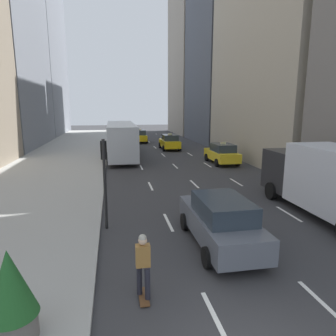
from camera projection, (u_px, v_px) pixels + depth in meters
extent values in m
cube|color=#9E9E99|center=(66.00, 155.00, 29.76)|extent=(8.00, 66.00, 0.15)
cube|color=white|center=(216.00, 319.00, 6.88)|extent=(0.12, 2.00, 0.01)
cube|color=white|center=(168.00, 222.00, 12.67)|extent=(0.12, 2.00, 0.01)
cube|color=white|center=(151.00, 186.00, 18.45)|extent=(0.12, 2.00, 0.01)
cube|color=white|center=(141.00, 167.00, 24.23)|extent=(0.12, 2.00, 0.01)
cube|color=white|center=(136.00, 156.00, 30.01)|extent=(0.12, 2.00, 0.01)
cube|color=white|center=(132.00, 148.00, 35.80)|extent=(0.12, 2.00, 0.01)
cube|color=white|center=(129.00, 142.00, 41.58)|extent=(0.12, 2.00, 0.01)
cube|color=white|center=(127.00, 138.00, 47.36)|extent=(0.12, 2.00, 0.01)
cube|color=white|center=(125.00, 135.00, 53.14)|extent=(0.12, 2.00, 0.01)
cube|color=white|center=(324.00, 304.00, 7.38)|extent=(0.12, 2.00, 0.01)
cube|color=white|center=(231.00, 218.00, 13.16)|extent=(0.12, 2.00, 0.01)
cube|color=white|center=(194.00, 184.00, 18.95)|extent=(0.12, 2.00, 0.01)
cube|color=white|center=(175.00, 166.00, 24.73)|extent=(0.12, 2.00, 0.01)
cube|color=white|center=(163.00, 155.00, 30.51)|extent=(0.12, 2.00, 0.01)
cube|color=white|center=(155.00, 147.00, 36.29)|extent=(0.12, 2.00, 0.01)
cube|color=white|center=(149.00, 142.00, 42.07)|extent=(0.12, 2.00, 0.01)
cube|color=white|center=(145.00, 138.00, 47.86)|extent=(0.12, 2.00, 0.01)
cube|color=white|center=(141.00, 134.00, 53.64)|extent=(0.12, 2.00, 0.01)
cube|color=white|center=(289.00, 214.00, 13.66)|extent=(0.12, 2.00, 0.01)
cube|color=white|center=(236.00, 182.00, 19.44)|extent=(0.12, 2.00, 0.01)
cube|color=white|center=(208.00, 165.00, 25.23)|extent=(0.12, 2.00, 0.01)
cube|color=white|center=(190.00, 154.00, 31.01)|extent=(0.12, 2.00, 0.01)
cube|color=white|center=(177.00, 147.00, 36.79)|extent=(0.12, 2.00, 0.01)
cube|color=white|center=(169.00, 141.00, 42.57)|extent=(0.12, 2.00, 0.01)
cube|color=white|center=(162.00, 137.00, 48.35)|extent=(0.12, 2.00, 0.01)
cube|color=white|center=(156.00, 134.00, 54.14)|extent=(0.12, 2.00, 0.01)
cube|color=gray|center=(7.00, 31.00, 34.47)|extent=(6.00, 16.81, 26.88)
cube|color=gray|center=(41.00, 47.00, 51.16)|extent=(6.00, 17.89, 29.75)
cube|color=#A89E89|center=(277.00, 25.00, 25.98)|extent=(6.00, 16.54, 23.58)
cube|color=#4C515B|center=(218.00, 22.00, 39.79)|extent=(6.00, 12.73, 31.74)
cube|color=gray|center=(191.00, 42.00, 53.29)|extent=(6.00, 13.70, 32.51)
cube|color=yellow|center=(169.00, 143.00, 34.40)|extent=(1.80, 4.40, 0.76)
cube|color=#28333D|center=(170.00, 137.00, 34.01)|extent=(1.58, 2.29, 0.64)
cube|color=#F2E599|center=(170.00, 134.00, 33.93)|extent=(0.44, 0.20, 0.14)
cylinder|color=black|center=(160.00, 145.00, 35.63)|extent=(0.22, 0.66, 0.66)
cylinder|color=black|center=(175.00, 145.00, 35.95)|extent=(0.22, 0.66, 0.66)
cylinder|color=black|center=(164.00, 148.00, 33.00)|extent=(0.22, 0.66, 0.66)
cylinder|color=black|center=(180.00, 148.00, 33.32)|extent=(0.22, 0.66, 0.66)
cube|color=yellow|center=(139.00, 137.00, 41.30)|extent=(1.80, 4.40, 0.76)
cube|color=#28333D|center=(139.00, 132.00, 40.90)|extent=(1.58, 2.29, 0.64)
cube|color=#F2E599|center=(139.00, 129.00, 40.83)|extent=(0.44, 0.20, 0.14)
cylinder|color=black|center=(132.00, 139.00, 42.53)|extent=(0.22, 0.66, 0.66)
cylinder|color=black|center=(145.00, 139.00, 42.85)|extent=(0.22, 0.66, 0.66)
cylinder|color=black|center=(133.00, 141.00, 39.90)|extent=(0.22, 0.66, 0.66)
cylinder|color=black|center=(147.00, 141.00, 40.22)|extent=(0.22, 0.66, 0.66)
cube|color=yellow|center=(222.00, 155.00, 25.81)|extent=(1.80, 4.40, 0.76)
cube|color=#28333D|center=(223.00, 148.00, 25.42)|extent=(1.58, 2.29, 0.64)
cube|color=#F2E599|center=(223.00, 143.00, 25.34)|extent=(0.44, 0.20, 0.14)
cylinder|color=black|center=(207.00, 157.00, 27.05)|extent=(0.22, 0.66, 0.66)
cylinder|color=black|center=(225.00, 157.00, 27.36)|extent=(0.22, 0.66, 0.66)
cylinder|color=black|center=(217.00, 163.00, 24.42)|extent=(0.22, 0.66, 0.66)
cylinder|color=black|center=(238.00, 162.00, 24.74)|extent=(0.22, 0.66, 0.66)
cube|color=#565B66|center=(219.00, 225.00, 10.52)|extent=(1.80, 4.74, 0.80)
cube|color=#28333D|center=(223.00, 208.00, 10.11)|extent=(1.58, 2.46, 0.64)
cylinder|color=black|center=(185.00, 222.00, 11.86)|extent=(0.22, 0.66, 0.66)
cylinder|color=black|center=(228.00, 219.00, 12.18)|extent=(0.22, 0.66, 0.66)
cylinder|color=black|center=(207.00, 257.00, 9.03)|extent=(0.22, 0.66, 0.66)
cylinder|color=black|center=(263.00, 252.00, 9.35)|extent=(0.22, 0.66, 0.66)
cube|color=#B7BCC1|center=(121.00, 139.00, 28.84)|extent=(2.50, 11.60, 2.90)
cube|color=#28333D|center=(120.00, 131.00, 34.31)|extent=(2.30, 0.12, 1.40)
cube|color=#28333D|center=(108.00, 135.00, 28.56)|extent=(0.08, 9.86, 1.10)
cube|color=yellow|center=(119.00, 123.00, 34.13)|extent=(1.50, 0.10, 0.36)
cylinder|color=black|center=(109.00, 148.00, 32.34)|extent=(0.30, 1.00, 1.00)
cylinder|color=black|center=(132.00, 147.00, 32.79)|extent=(0.30, 1.00, 1.00)
cylinder|color=black|center=(108.00, 158.00, 25.80)|extent=(0.30, 1.00, 1.00)
cylinder|color=black|center=(137.00, 157.00, 26.25)|extent=(0.30, 1.00, 1.00)
cube|color=#262628|center=(291.00, 171.00, 15.76)|extent=(2.10, 2.40, 2.10)
cube|color=#28333D|center=(280.00, 161.00, 16.81)|extent=(1.90, 0.10, 0.90)
cylinder|color=black|center=(271.00, 191.00, 15.79)|extent=(0.28, 0.90, 0.90)
cylinder|color=black|center=(307.00, 189.00, 16.16)|extent=(0.28, 0.90, 0.90)
cube|color=brown|center=(144.00, 297.00, 7.61)|extent=(0.24, 0.80, 0.03)
cylinder|color=black|center=(143.00, 291.00, 7.89)|extent=(0.18, 0.05, 0.05)
cylinder|color=black|center=(145.00, 304.00, 7.35)|extent=(0.18, 0.05, 0.05)
cylinder|color=#23232D|center=(139.00, 279.00, 7.63)|extent=(0.14, 0.14, 0.84)
cylinder|color=#23232D|center=(147.00, 283.00, 7.43)|extent=(0.14, 0.14, 0.84)
cube|color=olive|center=(143.00, 256.00, 7.39)|extent=(0.36, 0.22, 0.56)
sphere|color=beige|center=(143.00, 240.00, 7.31)|extent=(0.22, 0.22, 0.22)
sphere|color=#B2AD9E|center=(143.00, 238.00, 7.30)|extent=(0.20, 0.20, 0.20)
cylinder|color=slate|center=(15.00, 326.00, 6.06)|extent=(0.90, 0.90, 0.55)
cylinder|color=#382819|center=(14.00, 316.00, 6.01)|extent=(0.83, 0.83, 0.06)
cone|color=#236028|center=(10.00, 283.00, 5.86)|extent=(1.00, 1.00, 1.40)
cylinder|color=black|center=(105.00, 185.00, 11.67)|extent=(0.12, 0.12, 3.60)
cube|color=black|center=(104.00, 150.00, 11.58)|extent=(0.24, 0.20, 0.72)
sphere|color=red|center=(103.00, 144.00, 11.64)|extent=(0.14, 0.14, 0.14)
sphere|color=#4C3F14|center=(104.00, 150.00, 11.68)|extent=(0.14, 0.14, 0.14)
sphere|color=#198C2D|center=(104.00, 156.00, 11.73)|extent=(0.14, 0.14, 0.14)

